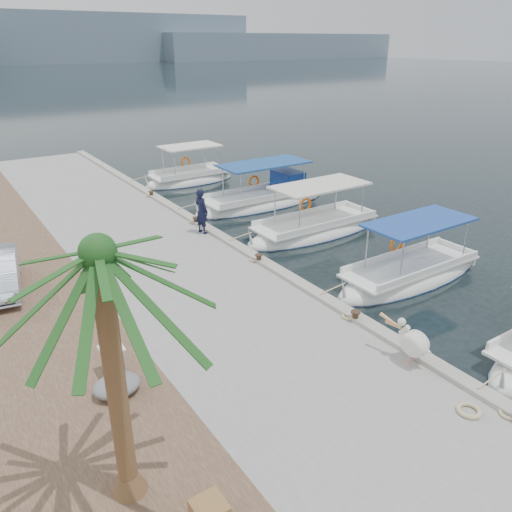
{
  "coord_description": "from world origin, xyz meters",
  "views": [
    {
      "loc": [
        -9.7,
        -12.34,
        7.99
      ],
      "look_at": [
        -1.0,
        0.71,
        1.2
      ],
      "focal_mm": 35.0,
      "sensor_mm": 36.0,
      "label": 1
    }
  ],
  "objects_px": {
    "pelican": "(412,342)",
    "fisherman": "(202,211)",
    "fishing_caique_c": "(315,231)",
    "date_palm": "(98,255)",
    "fishing_caique_e": "(190,180)",
    "fishing_caique_d": "(262,202)",
    "fishing_caique_b": "(409,277)"
  },
  "relations": [
    {
      "from": "fishing_caique_e",
      "to": "fisherman",
      "type": "xyz_separation_m",
      "value": [
        -4.08,
        -9.37,
        1.33
      ]
    },
    {
      "from": "fishing_caique_b",
      "to": "fishing_caique_c",
      "type": "height_order",
      "value": "same"
    },
    {
      "from": "fishing_caique_e",
      "to": "pelican",
      "type": "height_order",
      "value": "fishing_caique_e"
    },
    {
      "from": "fishing_caique_b",
      "to": "fishing_caique_e",
      "type": "height_order",
      "value": "same"
    },
    {
      "from": "fishing_caique_d",
      "to": "fishing_caique_c",
      "type": "bearing_deg",
      "value": -94.97
    },
    {
      "from": "fishing_caique_b",
      "to": "pelican",
      "type": "bearing_deg",
      "value": -139.83
    },
    {
      "from": "pelican",
      "to": "fisherman",
      "type": "bearing_deg",
      "value": 89.97
    },
    {
      "from": "fishing_caique_c",
      "to": "fishing_caique_d",
      "type": "height_order",
      "value": "same"
    },
    {
      "from": "fishing_caique_b",
      "to": "fishing_caique_c",
      "type": "xyz_separation_m",
      "value": [
        0.22,
        5.58,
        -0.0
      ]
    },
    {
      "from": "fishing_caique_d",
      "to": "date_palm",
      "type": "xyz_separation_m",
      "value": [
        -12.53,
        -14.07,
        4.95
      ]
    },
    {
      "from": "fishing_caique_e",
      "to": "pelican",
      "type": "distance_m",
      "value": 20.94
    },
    {
      "from": "fishing_caique_b",
      "to": "fishing_caique_d",
      "type": "bearing_deg",
      "value": 86.49
    },
    {
      "from": "fishing_caique_b",
      "to": "fishing_caique_c",
      "type": "relative_size",
      "value": 0.94
    },
    {
      "from": "fishing_caique_d",
      "to": "pelican",
      "type": "relative_size",
      "value": 5.38
    },
    {
      "from": "fishing_caique_b",
      "to": "fishing_caique_c",
      "type": "bearing_deg",
      "value": 87.75
    },
    {
      "from": "fishing_caique_d",
      "to": "fishing_caique_e",
      "type": "relative_size",
      "value": 1.35
    },
    {
      "from": "fishing_caique_b",
      "to": "date_palm",
      "type": "relative_size",
      "value": 1.21
    },
    {
      "from": "pelican",
      "to": "date_palm",
      "type": "height_order",
      "value": "date_palm"
    },
    {
      "from": "fishing_caique_c",
      "to": "date_palm",
      "type": "height_order",
      "value": "date_palm"
    },
    {
      "from": "fishing_caique_d",
      "to": "fishing_caique_b",
      "type": "bearing_deg",
      "value": -93.51
    },
    {
      "from": "fishing_caique_b",
      "to": "fishing_caique_e",
      "type": "bearing_deg",
      "value": 91.69
    },
    {
      "from": "fishing_caique_d",
      "to": "pelican",
      "type": "bearing_deg",
      "value": -110.1
    },
    {
      "from": "fishing_caique_d",
      "to": "date_palm",
      "type": "distance_m",
      "value": 19.49
    },
    {
      "from": "pelican",
      "to": "date_palm",
      "type": "xyz_separation_m",
      "value": [
        -7.32,
        0.16,
        4.06
      ]
    },
    {
      "from": "fishing_caique_e",
      "to": "date_palm",
      "type": "relative_size",
      "value": 1.03
    },
    {
      "from": "fishing_caique_b",
      "to": "date_palm",
      "type": "bearing_deg",
      "value": -162.73
    },
    {
      "from": "fishing_caique_d",
      "to": "fisherman",
      "type": "xyz_separation_m",
      "value": [
        -5.2,
        -3.1,
        1.27
      ]
    },
    {
      "from": "pelican",
      "to": "fisherman",
      "type": "relative_size",
      "value": 0.76
    },
    {
      "from": "fishing_caique_e",
      "to": "fishing_caique_c",
      "type": "bearing_deg",
      "value": -86.33
    },
    {
      "from": "date_palm",
      "to": "fisherman",
      "type": "bearing_deg",
      "value": 56.27
    },
    {
      "from": "fisherman",
      "to": "fishing_caique_e",
      "type": "bearing_deg",
      "value": -35.21
    },
    {
      "from": "fishing_caique_c",
      "to": "date_palm",
      "type": "bearing_deg",
      "value": -142.55
    }
  ]
}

